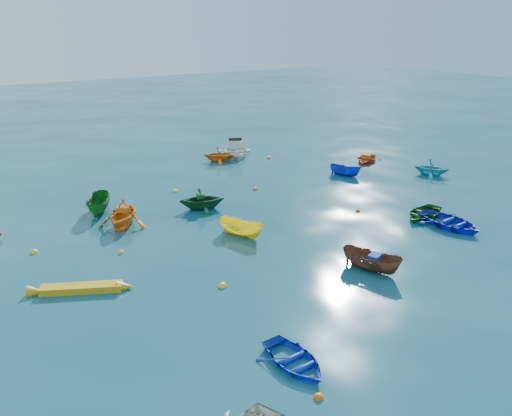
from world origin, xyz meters
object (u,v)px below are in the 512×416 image
dinghy_blue_se (449,227)px  kayak_yellow (82,291)px  dinghy_blue_sw (294,365)px  motorboat_white (235,155)px

dinghy_blue_se → kayak_yellow: dinghy_blue_se is taller
dinghy_blue_sw → motorboat_white: size_ratio=0.68×
dinghy_blue_sw → kayak_yellow: size_ratio=0.66×
dinghy_blue_sw → motorboat_white: bearing=61.0°
kayak_yellow → motorboat_white: motorboat_white is taller
kayak_yellow → dinghy_blue_se: bearing=-75.4°
kayak_yellow → motorboat_white: (16.81, 16.51, 0.00)m
dinghy_blue_sw → kayak_yellow: dinghy_blue_sw is taller
dinghy_blue_sw → dinghy_blue_se: (14.54, 5.30, 0.00)m
dinghy_blue_se → kayak_yellow: size_ratio=0.89×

